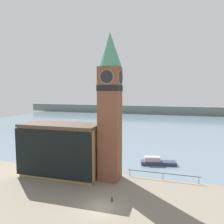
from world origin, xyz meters
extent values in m
plane|color=gray|center=(0.00, 0.00, 0.00)|extent=(160.00, 160.00, 0.00)
cube|color=slate|center=(0.00, 71.30, 0.00)|extent=(160.00, 120.00, 0.00)
cube|color=slate|center=(0.00, 111.30, 2.50)|extent=(180.00, 3.00, 5.00)
cube|color=#232328|center=(7.08, 11.05, 1.05)|extent=(11.74, 0.08, 0.08)
cylinder|color=#232328|center=(1.51, 11.05, 0.53)|extent=(0.07, 0.07, 1.05)
cylinder|color=#232328|center=(7.08, 11.05, 0.53)|extent=(0.07, 0.07, 1.05)
cylinder|color=#232328|center=(12.65, 11.05, 0.53)|extent=(0.07, 0.07, 1.05)
cube|color=brown|center=(-1.44, 8.95, 9.21)|extent=(3.30, 3.30, 18.41)
cube|color=black|center=(-1.44, 8.95, 15.08)|extent=(3.42, 3.42, 0.90)
cylinder|color=tan|center=(-1.44, 7.24, 16.80)|extent=(2.24, 0.12, 2.24)
cylinder|color=#232328|center=(-1.44, 7.16, 16.80)|extent=(2.03, 0.12, 2.03)
cylinder|color=tan|center=(0.27, 8.95, 16.80)|extent=(0.12, 2.24, 2.24)
cylinder|color=#232328|center=(0.35, 8.95, 16.80)|extent=(0.12, 2.03, 2.03)
cone|color=#4C9375|center=(-1.44, 8.95, 21.14)|extent=(3.80, 3.80, 5.46)
cube|color=tan|center=(-10.12, 8.25, 4.27)|extent=(13.22, 5.50, 8.55)
cube|color=#4C3D33|center=(-10.12, 8.25, 8.80)|extent=(13.62, 5.90, 0.50)
cube|color=black|center=(-10.12, 5.35, 4.44)|extent=(13.72, 0.30, 7.86)
cube|color=#333856|center=(5.79, 18.23, 0.35)|extent=(7.08, 3.23, 0.69)
cube|color=#B2B2B2|center=(4.59, 17.97, 1.14)|extent=(3.22, 1.89, 0.90)
cylinder|color=#2D2D33|center=(1.02, 1.66, 0.28)|extent=(0.24, 0.24, 0.57)
sphere|color=#2D2D33|center=(1.02, 1.66, 0.57)|extent=(0.26, 0.26, 0.26)
camera|label=1|loc=(8.77, -24.77, 14.77)|focal=35.00mm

